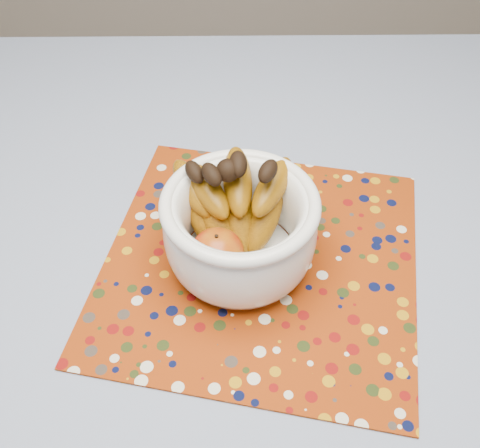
# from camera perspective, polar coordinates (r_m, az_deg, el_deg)

# --- Properties ---
(table) EXTENTS (1.20, 1.20, 0.75)m
(table) POSITION_cam_1_polar(r_m,az_deg,el_deg) (0.87, -1.38, -8.22)
(table) COLOR brown
(table) RESTS_ON ground
(tablecloth) EXTENTS (1.32, 1.32, 0.01)m
(tablecloth) POSITION_cam_1_polar(r_m,az_deg,el_deg) (0.81, -1.48, -4.94)
(tablecloth) COLOR slate
(tablecloth) RESTS_ON table
(placemat) EXTENTS (0.52, 0.52, 0.00)m
(placemat) POSITION_cam_1_polar(r_m,az_deg,el_deg) (0.81, 2.08, -3.74)
(placemat) COLOR maroon
(placemat) RESTS_ON tablecloth
(fruit_bowl) EXTENTS (0.24, 0.22, 0.17)m
(fruit_bowl) POSITION_cam_1_polar(r_m,az_deg,el_deg) (0.76, -0.58, 0.53)
(fruit_bowl) COLOR white
(fruit_bowl) RESTS_ON placemat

